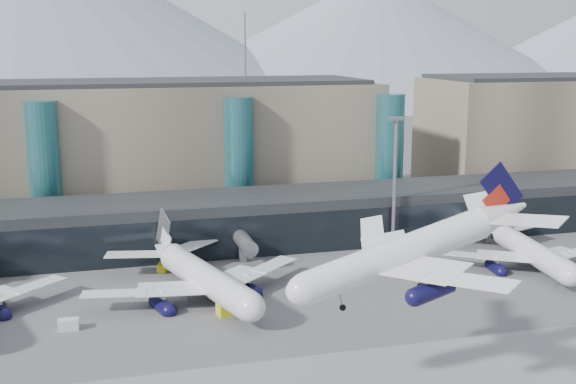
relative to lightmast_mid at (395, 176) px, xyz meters
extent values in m
plane|color=#515154|center=(-30.00, -48.00, -14.42)|extent=(900.00, 900.00, 0.00)
cube|color=black|center=(-30.00, 10.00, -9.42)|extent=(170.00, 18.00, 10.00)
cube|color=black|center=(-30.00, 1.10, -10.42)|extent=(170.00, 0.40, 8.00)
cylinder|color=slate|center=(-30.00, -1.00, -10.22)|extent=(2.80, 14.00, 2.80)
cube|color=slate|center=(-30.00, -1.00, -13.22)|extent=(1.20, 1.20, 2.40)
cylinder|color=slate|center=(20.00, -1.00, -10.22)|extent=(2.80, 14.00, 2.80)
cube|color=slate|center=(20.00, -1.00, -13.22)|extent=(1.20, 1.20, 2.40)
cube|color=gray|center=(-55.00, 42.00, 0.58)|extent=(130.00, 30.00, 30.00)
cube|color=black|center=(-55.00, 42.00, 16.08)|extent=(123.50, 28.00, 1.00)
cube|color=gray|center=(65.00, 42.00, 0.58)|extent=(70.00, 30.00, 30.00)
cube|color=black|center=(65.00, 42.00, 16.08)|extent=(66.50, 28.00, 1.00)
cylinder|color=#256269|center=(-65.00, 26.00, -0.42)|extent=(6.40, 6.40, 28.00)
cylinder|color=#256269|center=(-25.00, 26.00, -0.42)|extent=(6.40, 6.40, 28.00)
cylinder|color=#256269|center=(10.00, 26.00, -0.42)|extent=(6.40, 6.40, 28.00)
cylinder|color=slate|center=(-20.00, 42.00, 23.58)|extent=(0.40, 0.40, 16.00)
cone|color=gray|center=(-90.00, 332.00, 40.58)|extent=(400.00, 400.00, 110.00)
cone|color=gray|center=(130.00, 332.00, 28.08)|extent=(340.00, 340.00, 85.00)
cylinder|color=slate|center=(0.00, 0.00, -1.92)|extent=(0.70, 0.70, 25.00)
cube|color=slate|center=(0.00, 0.00, 10.88)|extent=(3.00, 1.20, 0.60)
cylinder|color=silver|center=(-22.02, -54.75, 3.58)|extent=(22.07, 5.58, 3.62)
ellipsoid|color=silver|center=(-32.89, -55.73, 3.58)|extent=(5.37, 4.06, 3.62)
cone|color=silver|center=(-8.05, -53.47, 3.76)|extent=(6.54, 4.17, 3.62)
cube|color=silver|center=(-19.76, -62.37, 2.98)|extent=(12.42, 16.14, 0.18)
cylinder|color=black|center=(-21.17, -60.62, 1.14)|extent=(4.53, 2.38, 1.99)
cube|color=silver|center=(-7.65, -57.82, 3.94)|extent=(7.05, 8.49, 0.14)
cube|color=silver|center=(-21.18, -46.84, 2.98)|extent=(10.27, 16.47, 0.18)
cylinder|color=black|center=(-22.25, -48.82, 1.14)|extent=(4.53, 2.38, 1.99)
cube|color=silver|center=(-8.44, -49.13, 3.94)|extent=(6.02, 8.68, 0.14)
cube|color=black|center=(-7.74, -53.45, 6.66)|extent=(5.40, 0.71, 6.37)
cube|color=#A32014|center=(-8.67, -53.53, 5.57)|extent=(3.62, 0.58, 3.48)
cylinder|color=slate|center=(-29.63, -55.44, 1.23)|extent=(0.15, 0.15, 2.89)
cylinder|color=black|center=(-29.63, -55.44, -0.04)|extent=(0.66, 0.29, 0.64)
cylinder|color=black|center=(-20.89, -56.82, -0.04)|extent=(0.85, 0.39, 0.83)
cylinder|color=black|center=(-21.29, -52.50, -0.04)|extent=(0.85, 0.39, 0.83)
cube|color=silver|center=(-68.81, -12.69, -10.48)|extent=(17.38, 16.47, 0.21)
cylinder|color=silver|center=(-40.14, -17.33, -9.48)|extent=(11.70, 26.90, 4.43)
ellipsoid|color=silver|center=(-36.42, -30.17, -9.48)|extent=(5.98, 7.19, 4.43)
cone|color=silver|center=(-44.93, -0.83, -9.26)|extent=(6.38, 8.57, 4.43)
cube|color=silver|center=(-31.51, -12.84, -10.22)|extent=(18.64, 17.45, 0.22)
cylinder|color=black|center=(-33.28, -14.94, -12.47)|extent=(3.83, 5.81, 2.44)
cube|color=silver|center=(-39.79, 0.66, -9.04)|extent=(9.78, 9.66, 0.18)
cube|color=silver|center=(-49.84, -18.16, -10.22)|extent=(19.86, 9.34, 0.22)
cylinder|color=black|center=(-47.21, -18.99, -12.47)|extent=(3.83, 5.81, 2.44)
cube|color=silver|center=(-50.06, -2.32, -9.04)|extent=(10.50, 5.77, 0.18)
cube|color=slate|center=(-45.03, -0.46, -5.72)|extent=(2.10, 6.43, 7.80)
cube|color=silver|center=(-44.71, -1.56, -7.05)|extent=(1.53, 4.34, 4.26)
cylinder|color=slate|center=(-37.54, -26.32, -12.36)|extent=(0.18, 0.18, 3.54)
cylinder|color=black|center=(-37.54, -26.32, -13.91)|extent=(0.49, 0.83, 0.79)
cylinder|color=black|center=(-37.91, -15.49, -13.91)|extent=(0.66, 1.08, 1.01)
cylinder|color=black|center=(-43.01, -16.97, -13.91)|extent=(0.66, 1.08, 1.01)
cylinder|color=silver|center=(18.47, -17.00, -9.98)|extent=(6.99, 24.36, 3.98)
ellipsoid|color=silver|center=(16.95, -28.93, -9.98)|extent=(4.66, 6.04, 3.98)
cone|color=silver|center=(20.42, -1.67, -9.78)|extent=(4.82, 7.32, 3.98)
cube|color=silver|center=(27.21, -16.38, -10.64)|extent=(18.14, 10.80, 0.20)
cylinder|color=black|center=(24.99, -17.48, -12.67)|extent=(2.78, 5.05, 2.19)
cube|color=silver|center=(25.19, -2.27, -9.58)|extent=(9.57, 6.38, 0.16)
cube|color=silver|center=(10.17, -14.21, -10.64)|extent=(17.64, 14.10, 0.20)
cylinder|color=black|center=(12.04, -15.84, -12.67)|extent=(2.78, 5.05, 2.19)
cube|color=silver|center=(15.65, -1.06, -9.58)|extent=(9.28, 7.96, 0.16)
cube|color=black|center=(20.47, -1.32, -6.59)|extent=(0.99, 5.93, 7.01)
cube|color=silver|center=(20.34, -2.35, -7.79)|extent=(0.78, 3.98, 3.83)
cylinder|color=slate|center=(17.41, -25.35, -12.57)|extent=(0.16, 0.16, 3.19)
cylinder|color=black|center=(17.41, -25.35, -13.96)|extent=(0.34, 0.73, 0.71)
cylinder|color=black|center=(20.97, -16.28, -13.96)|extent=(0.47, 0.95, 0.91)
cylinder|color=black|center=(16.23, -15.68, -13.96)|extent=(0.47, 0.95, 0.91)
cube|color=silver|center=(-59.97, -25.91, -13.63)|extent=(2.85, 1.68, 1.57)
cube|color=gold|center=(-44.72, -2.80, -13.71)|extent=(2.20, 2.80, 1.41)
cube|color=#47474C|center=(-25.46, -22.05, -13.44)|extent=(3.93, 3.57, 1.95)
cube|color=silver|center=(-10.50, -11.83, -13.58)|extent=(3.30, 2.97, 1.68)
cube|color=silver|center=(0.61, -11.01, -13.68)|extent=(2.37, 2.91, 1.48)
cube|color=gold|center=(-37.03, -26.07, -13.32)|extent=(4.32, 2.85, 2.20)
camera|label=1|loc=(-55.37, -125.21, 24.84)|focal=45.00mm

